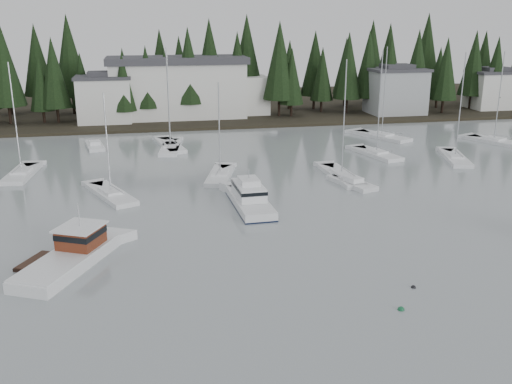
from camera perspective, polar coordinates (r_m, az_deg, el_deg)
The scene contains 23 objects.
ground at distance 32.16m, azimuth 12.97°, elevation -17.19°, with size 260.00×260.00×0.00m, color gray.
far_shore_land at distance 122.89m, azimuth -5.86°, elevation 8.46°, with size 240.00×54.00×1.00m, color black.
conifer_treeline at distance 112.07m, azimuth -5.28°, elevation 7.66°, with size 200.00×22.00×20.00m, color black, non-canonical shape.
house_west at distance 104.02m, azimuth -14.94°, elevation 9.05°, with size 9.54×7.42×8.75m.
house_east_a at distance 113.43m, azimuth 13.79°, elevation 9.87°, with size 10.60×8.48×9.25m.
house_east_b at distance 126.03m, azimuth 22.62°, elevation 9.50°, with size 9.54×7.42×8.25m.
harbor_inn at distance 107.40m, azimuth -6.74°, elevation 10.33°, with size 29.50×11.50×10.90m.
lobster_boat_brown at distance 45.49m, azimuth -18.11°, elevation -6.26°, with size 7.67×10.53×4.99m.
cabin_cruiser_center at distance 56.50m, azimuth -0.64°, elevation -0.79°, with size 3.41×10.11×4.31m.
sailboat_2 at distance 73.21m, azimuth -22.36°, elevation 1.58°, with size 3.48×9.18×13.77m.
sailboat_3 at distance 82.71m, azimuth -8.52°, elevation 4.32°, with size 4.00×10.55×14.14m.
sailboat_4 at distance 67.00m, azimuth -3.60°, elevation 1.50°, with size 4.82×9.18×11.63m.
sailboat_5 at distance 92.03m, azimuth 12.45°, elevation 5.37°, with size 6.89×10.17×14.43m.
sailboat_6 at distance 67.64m, azimuth 8.54°, elevation 1.50°, with size 2.82×10.21×14.13m.
sailboat_7 at distance 79.95m, azimuth 19.28°, elevation 3.12°, with size 5.24×9.86×14.43m.
sailboat_9 at distance 61.71m, azimuth -14.28°, elevation -0.36°, with size 5.90×9.58×11.38m.
sailboat_10 at distance 93.51m, azimuth 22.68°, elevation 4.64°, with size 5.92×8.72×13.95m.
sailboat_11 at distance 79.59m, azimuth 11.95°, elevation 3.65°, with size 4.61×9.01×14.48m.
sailboat_12 at distance 84.17m, azimuth -8.57°, elevation 4.54°, with size 4.25×10.54×14.68m.
runabout_1 at distance 64.53m, azimuth 9.68°, elevation 0.74°, with size 4.00×6.50×1.42m.
runabout_3 at distance 85.82m, azimuth -15.80°, elevation 4.35°, with size 3.25×6.49×1.42m.
mooring_buoy_green at distance 38.34m, azimuth 14.30°, elevation -11.34°, with size 0.45×0.45×0.45m, color #145933.
mooring_buoy_dark at distance 41.45m, azimuth 15.46°, elevation -9.20°, with size 0.35×0.35×0.35m, color black.
Camera 1 is at (-11.92, -24.01, 17.78)m, focal length 40.00 mm.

